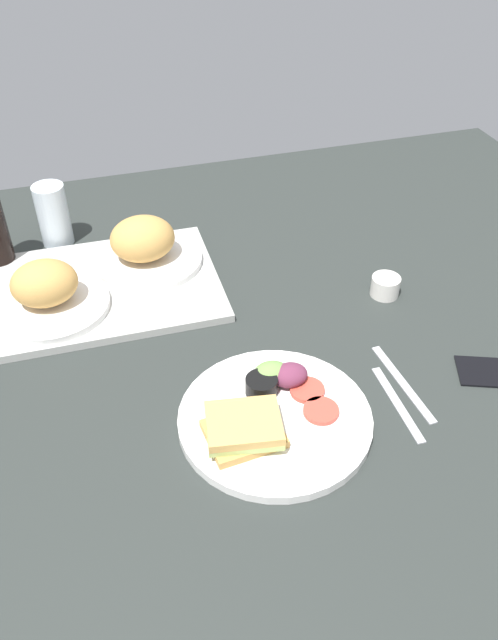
# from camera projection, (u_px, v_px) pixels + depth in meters

# --- Properties ---
(ground_plane) EXTENTS (1.90, 1.50, 0.03)m
(ground_plane) POSITION_uv_depth(u_px,v_px,m) (243.00, 356.00, 1.14)
(ground_plane) COLOR #282D2B
(serving_tray) EXTENTS (0.45, 0.34, 0.02)m
(serving_tray) POSITION_uv_depth(u_px,v_px,m) (104.00, 288.00, 1.26)
(serving_tray) COLOR #B2B2AD
(serving_tray) RESTS_ON ground_plane
(bread_plate_near) EXTENTS (0.22, 0.22, 0.10)m
(bread_plate_near) POSITION_uv_depth(u_px,v_px,m) (47.00, 292.00, 1.17)
(bread_plate_near) COLOR white
(bread_plate_near) RESTS_ON serving_tray
(bread_plate_far) EXTENTS (0.22, 0.22, 0.10)m
(bread_plate_far) POSITION_uv_depth(u_px,v_px,m) (145.00, 246.00, 1.29)
(bread_plate_far) COLOR white
(bread_plate_far) RESTS_ON serving_tray
(plate_with_salad) EXTENTS (0.30, 0.30, 0.05)m
(plate_with_salad) POSITION_uv_depth(u_px,v_px,m) (272.00, 414.00, 0.99)
(plate_with_salad) COLOR white
(plate_with_salad) RESTS_ON ground_plane
(drinking_glass) EXTENTS (0.07, 0.07, 0.14)m
(drinking_glass) POSITION_uv_depth(u_px,v_px,m) (53.00, 215.00, 1.36)
(drinking_glass) COLOR silver
(drinking_glass) RESTS_ON ground_plane
(espresso_cup) EXTENTS (0.06, 0.06, 0.04)m
(espresso_cup) POSITION_uv_depth(u_px,v_px,m) (385.00, 286.00, 1.24)
(espresso_cup) COLOR silver
(espresso_cup) RESTS_ON ground_plane
(fork) EXTENTS (0.02, 0.17, 0.01)m
(fork) POSITION_uv_depth(u_px,v_px,m) (397.00, 403.00, 1.03)
(fork) COLOR #B7B7BC
(fork) RESTS_ON ground_plane
(knife) EXTENTS (0.02, 0.19, 0.01)m
(knife) POSITION_uv_depth(u_px,v_px,m) (403.00, 382.00, 1.06)
(knife) COLOR #B7B7BC
(knife) RESTS_ON ground_plane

